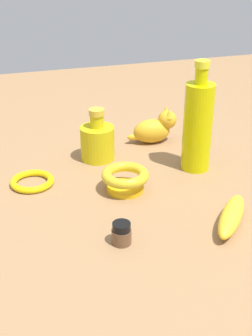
# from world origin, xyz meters

# --- Properties ---
(ground) EXTENTS (2.00, 2.00, 0.00)m
(ground) POSITION_xyz_m (0.00, 0.00, 0.00)
(ground) COLOR #936D47
(bottle_short) EXTENTS (0.08, 0.08, 0.13)m
(bottle_short) POSITION_xyz_m (0.15, 0.03, 0.05)
(bottle_short) COLOR gold
(bottle_short) RESTS_ON ground
(bottle_tall) EXTENTS (0.07, 0.07, 0.26)m
(bottle_tall) POSITION_xyz_m (0.03, -0.18, 0.11)
(bottle_tall) COLOR #C7C306
(bottle_tall) RESTS_ON ground
(bowl) EXTENTS (0.10, 0.10, 0.05)m
(bowl) POSITION_xyz_m (-0.02, 0.01, 0.03)
(bowl) COLOR #EAAF13
(bowl) RESTS_ON ground
(cat_figurine) EXTENTS (0.07, 0.13, 0.09)m
(cat_figurine) POSITION_xyz_m (0.21, -0.15, 0.04)
(cat_figurine) COLOR gold
(cat_figurine) RESTS_ON ground
(banana) EXTENTS (0.14, 0.13, 0.04)m
(banana) POSITION_xyz_m (-0.21, -0.15, 0.02)
(banana) COLOR yellow
(banana) RESTS_ON ground
(bangle) EXTENTS (0.10, 0.10, 0.01)m
(bangle) POSITION_xyz_m (0.07, 0.20, 0.01)
(bangle) COLOR yellow
(bangle) RESTS_ON ground
(nail_polish_jar) EXTENTS (0.04, 0.04, 0.04)m
(nail_polish_jar) POSITION_xyz_m (-0.20, 0.07, 0.02)
(nail_polish_jar) COLOR brown
(nail_polish_jar) RESTS_ON ground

